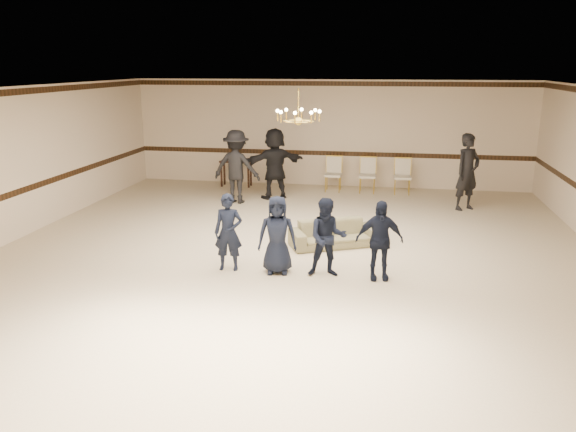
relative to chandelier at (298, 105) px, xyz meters
name	(u,v)px	position (x,y,z in m)	size (l,w,h in m)	color
room	(290,178)	(0.00, -1.00, -1.28)	(12.01, 14.01, 3.21)	beige
chair_rail	(329,153)	(0.00, 5.99, -1.88)	(12.00, 0.02, 0.14)	#311D0E
crown_molding	(330,84)	(0.00, 5.99, 0.21)	(12.00, 0.02, 0.14)	#311D0E
chandelier	(298,105)	(0.00, 0.00, 0.00)	(0.94, 0.94, 0.89)	gold
boy_a	(228,232)	(-1.00, -1.72, -2.17)	(0.52, 0.34, 1.41)	black
boy_b	(277,235)	(-0.10, -1.72, -2.17)	(0.69, 0.45, 1.41)	black
boy_c	(327,238)	(0.80, -1.72, -2.17)	(0.69, 0.54, 1.41)	black
boy_d	(379,240)	(1.70, -1.72, -2.17)	(0.83, 0.35, 1.41)	black
settee	(334,234)	(0.76, -0.01, -2.61)	(1.81, 0.71, 0.53)	#7C7552
adult_left	(236,167)	(-2.20, 3.32, -1.89)	(1.27, 0.73, 1.96)	black
adult_mid	(275,163)	(-1.30, 4.02, -1.89)	(1.82, 0.58, 1.96)	black
adult_right	(467,172)	(3.80, 3.62, -1.89)	(0.72, 0.47, 1.96)	black
banquet_chair_left	(333,174)	(0.23, 5.18, -2.37)	(0.49, 0.49, 1.00)	beige
banquet_chair_mid	(367,176)	(1.23, 5.18, -2.37)	(0.49, 0.49, 1.00)	beige
banquet_chair_right	(402,177)	(2.23, 5.18, -2.37)	(0.49, 0.49, 1.00)	beige
console_table	(236,173)	(-2.77, 5.38, -2.48)	(0.95, 0.40, 0.80)	black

